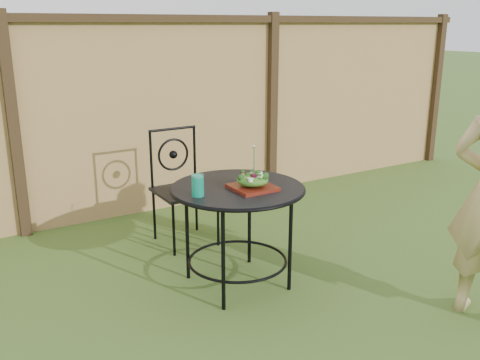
% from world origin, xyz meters
% --- Properties ---
extents(ground, '(60.00, 60.00, 0.00)m').
position_xyz_m(ground, '(0.00, 0.00, 0.00)').
color(ground, '#274C18').
rests_on(ground, ground).
extents(fence, '(8.00, 0.12, 1.90)m').
position_xyz_m(fence, '(-0.00, 2.19, 0.95)').
color(fence, tan).
rests_on(fence, ground).
extents(patio_table, '(0.92, 0.92, 0.72)m').
position_xyz_m(patio_table, '(-0.18, 0.40, 0.59)').
color(patio_table, black).
rests_on(patio_table, ground).
extents(patio_chair, '(0.46, 0.46, 0.95)m').
position_xyz_m(patio_chair, '(-0.17, 1.33, 0.50)').
color(patio_chair, black).
rests_on(patio_chair, ground).
extents(salad_plate, '(0.27, 0.27, 0.02)m').
position_xyz_m(salad_plate, '(-0.13, 0.29, 0.74)').
color(salad_plate, '#3F1009').
rests_on(salad_plate, patio_table).
extents(salad, '(0.21, 0.21, 0.08)m').
position_xyz_m(salad, '(-0.13, 0.29, 0.79)').
color(salad, '#235614').
rests_on(salad, salad_plate).
extents(fork, '(0.01, 0.01, 0.18)m').
position_xyz_m(fork, '(-0.12, 0.29, 0.92)').
color(fork, silver).
rests_on(fork, salad).
extents(drinking_glass, '(0.08, 0.08, 0.14)m').
position_xyz_m(drinking_glass, '(-0.50, 0.35, 0.79)').
color(drinking_glass, '#0D9675').
rests_on(drinking_glass, patio_table).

